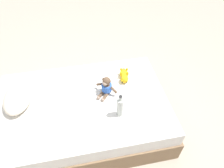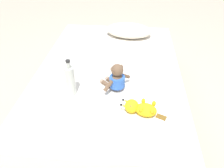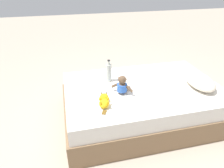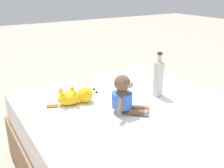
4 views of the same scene
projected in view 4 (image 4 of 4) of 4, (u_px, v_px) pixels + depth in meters
name	position (u px, v px, depth m)	size (l,w,h in m)	color
plush_monkey	(124.00, 97.00, 1.54)	(0.25, 0.26, 0.24)	brown
plush_yellow_creature	(76.00, 96.00, 1.67)	(0.33, 0.15, 0.10)	yellow
glass_bottle	(158.00, 78.00, 1.77)	(0.07, 0.07, 0.30)	#B7BCB2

